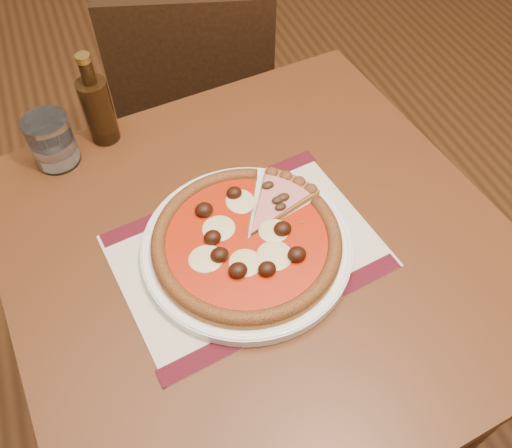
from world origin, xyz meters
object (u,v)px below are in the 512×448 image
Objects in this scene: chair_far at (197,102)px; plate at (247,248)px; table at (260,277)px; water_glass at (52,141)px; bottle at (98,108)px; pizza at (247,240)px.

chair_far is 0.76m from plate.
table is 8.98× the size of water_glass.
plate is 3.48× the size of water_glass.
chair_far is at bearing 52.23° from bottle.
chair_far is at bearing 46.06° from water_glass.
plate is at bearing 42.52° from pizza.
bottle is at bearing 114.08° from plate.
table is at bearing 11.92° from plate.
table is 0.72m from chair_far.
table is at bearing 12.44° from pizza.
bottle is (-0.16, 0.35, 0.06)m from plate.
chair_far is at bearing 80.74° from plate.
pizza is (-0.11, -0.70, 0.30)m from chair_far.
bottle is at bearing 17.40° from water_glass.
pizza is 3.11× the size of water_glass.
water_glass is at bearing 127.98° from pizza.
chair_far is 2.81× the size of pizza.
plate is (-0.11, -0.70, 0.28)m from chair_far.
plate is 0.39m from bottle.
bottle reaches higher than plate.
pizza is at bearing -65.99° from bottle.
chair_far reaches higher than plate.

